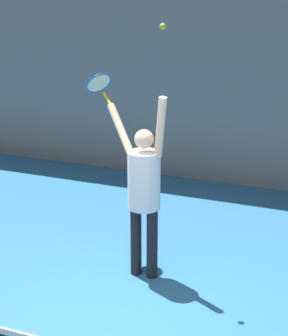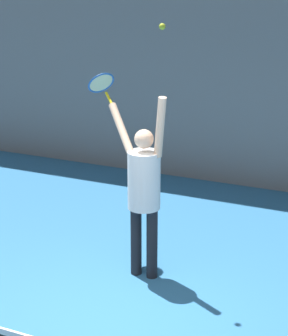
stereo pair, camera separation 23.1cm
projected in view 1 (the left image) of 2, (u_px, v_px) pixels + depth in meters
back_wall at (245, 35)px, 9.60m from camera, size 18.00×0.10×5.00m
tennis_player at (144, 186)px, 6.89m from camera, size 0.92×0.56×2.18m
tennis_racket at (99, 84)px, 7.26m from camera, size 0.43×0.41×0.37m
tennis_ball at (163, 26)px, 6.20m from camera, size 0.07×0.07×0.07m
water_bottle at (137, 178)px, 10.24m from camera, size 0.08×0.08×0.28m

